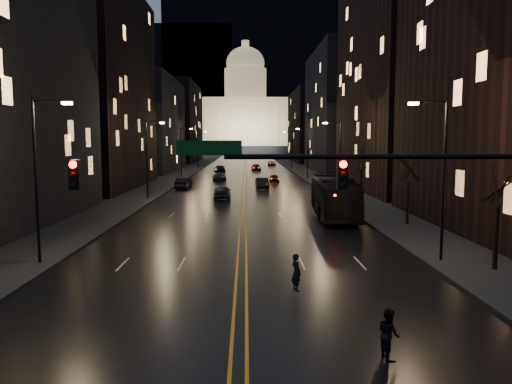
{
  "coord_description": "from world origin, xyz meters",
  "views": [
    {
      "loc": [
        0.24,
        -16.79,
        6.75
      ],
      "look_at": [
        0.79,
        10.88,
        3.88
      ],
      "focal_mm": 35.0,
      "sensor_mm": 36.0,
      "label": 1
    }
  ],
  "objects": [
    {
      "name": "oncoming_car_a",
      "position": [
        -2.5,
        40.4,
        0.81
      ],
      "size": [
        2.02,
        4.82,
        1.63
      ],
      "primitive_type": "imported",
      "rotation": [
        0.0,
        0.0,
        3.16
      ],
      "color": "black",
      "rests_on": "ground"
    },
    {
      "name": "building_left_dist",
      "position": [
        -21.0,
        140.0,
        12.0
      ],
      "size": [
        12.0,
        40.0,
        24.0
      ],
      "primitive_type": "cube",
      "color": "black",
      "rests_on": "ground"
    },
    {
      "name": "building_left_mid",
      "position": [
        -21.0,
        54.0,
        14.0
      ],
      "size": [
        12.0,
        30.0,
        28.0
      ],
      "primitive_type": "cube",
      "color": "black",
      "rests_on": "ground"
    },
    {
      "name": "mountain_ridge",
      "position": [
        40.0,
        380.0,
        65.0
      ],
      "size": [
        520.0,
        60.0,
        130.0
      ],
      "primitive_type": "cube",
      "color": "black",
      "rests_on": "ground"
    },
    {
      "name": "center_line",
      "position": [
        0.0,
        130.0,
        0.03
      ],
      "size": [
        0.62,
        320.0,
        0.01
      ],
      "primitive_type": "cube",
      "color": "orange",
      "rests_on": "road"
    },
    {
      "name": "receding_car_c",
      "position": [
        2.5,
        94.58,
        0.7
      ],
      "size": [
        2.29,
        4.97,
        1.41
      ],
      "primitive_type": "imported",
      "rotation": [
        0.0,
        0.0,
        0.07
      ],
      "color": "black",
      "rests_on": "ground"
    },
    {
      "name": "tree_right_near",
      "position": [
        13.0,
        8.0,
        4.53
      ],
      "size": [
        2.4,
        2.4,
        6.65
      ],
      "color": "black",
      "rests_on": "ground"
    },
    {
      "name": "pedestrian_b",
      "position": [
        4.64,
        -2.0,
        0.8
      ],
      "size": [
        0.57,
        0.84,
        1.59
      ],
      "primitive_type": "imported",
      "rotation": [
        0.0,
        0.0,
        1.77
      ],
      "color": "black",
      "rests_on": "ground"
    },
    {
      "name": "streetlamp_right_far",
      "position": [
        10.81,
        70.0,
        5.08
      ],
      "size": [
        2.13,
        0.25,
        9.0
      ],
      "color": "black",
      "rests_on": "ground"
    },
    {
      "name": "capitol",
      "position": [
        0.0,
        250.0,
        17.15
      ],
      "size": [
        90.0,
        50.0,
        58.5
      ],
      "color": "black",
      "rests_on": "ground"
    },
    {
      "name": "sidewalk_right",
      "position": [
        14.0,
        130.0,
        0.08
      ],
      "size": [
        8.0,
        320.0,
        0.16
      ],
      "primitive_type": "cube",
      "color": "black",
      "rests_on": "ground"
    },
    {
      "name": "building_right_dist",
      "position": [
        21.0,
        140.0,
        11.0
      ],
      "size": [
        12.0,
        40.0,
        22.0
      ],
      "primitive_type": "cube",
      "color": "black",
      "rests_on": "ground"
    },
    {
      "name": "oncoming_car_c",
      "position": [
        -4.24,
        66.61,
        0.64
      ],
      "size": [
        2.57,
        4.78,
        1.28
      ],
      "primitive_type": "imported",
      "rotation": [
        0.0,
        0.0,
        3.24
      ],
      "color": "black",
      "rests_on": "ground"
    },
    {
      "name": "streetlamp_right_dist",
      "position": [
        10.81,
        100.0,
        5.08
      ],
      "size": [
        2.13,
        0.25,
        9.0
      ],
      "color": "black",
      "rests_on": "ground"
    },
    {
      "name": "tree_right_far",
      "position": [
        13.0,
        38.0,
        4.53
      ],
      "size": [
        2.4,
        2.4,
        6.65
      ],
      "color": "black",
      "rests_on": "ground"
    },
    {
      "name": "streetlamp_left_dist",
      "position": [
        -10.81,
        100.0,
        5.08
      ],
      "size": [
        2.13,
        0.25,
        9.0
      ],
      "color": "black",
      "rests_on": "ground"
    },
    {
      "name": "sidewalk_left",
      "position": [
        -14.0,
        130.0,
        0.08
      ],
      "size": [
        8.0,
        320.0,
        0.16
      ],
      "primitive_type": "cube",
      "color": "black",
      "rests_on": "ground"
    },
    {
      "name": "streetlamp_left_mid",
      "position": [
        -10.81,
        40.0,
        5.08
      ],
      "size": [
        2.13,
        0.25,
        9.0
      ],
      "color": "black",
      "rests_on": "ground"
    },
    {
      "name": "ground",
      "position": [
        0.0,
        0.0,
        0.0
      ],
      "size": [
        900.0,
        900.0,
        0.0
      ],
      "primitive_type": "plane",
      "color": "black",
      "rests_on": "ground"
    },
    {
      "name": "streetlamp_right_near",
      "position": [
        10.81,
        10.0,
        5.08
      ],
      "size": [
        2.13,
        0.25,
        9.0
      ],
      "color": "black",
      "rests_on": "ground"
    },
    {
      "name": "receding_car_b",
      "position": [
        4.78,
        63.25,
        0.63
      ],
      "size": [
        1.54,
        3.74,
        1.27
      ],
      "primitive_type": "imported",
      "rotation": [
        0.0,
        0.0,
        0.01
      ],
      "color": "black",
      "rests_on": "ground"
    },
    {
      "name": "traffic_signal",
      "position": [
        5.91,
        -0.0,
        5.1
      ],
      "size": [
        17.29,
        0.45,
        7.0
      ],
      "color": "black",
      "rests_on": "ground"
    },
    {
      "name": "receding_car_d",
      "position": [
        7.09,
        115.2,
        0.62
      ],
      "size": [
        2.2,
        4.54,
        1.24
      ],
      "primitive_type": "imported",
      "rotation": [
        0.0,
        0.0,
        -0.03
      ],
      "color": "black",
      "rests_on": "ground"
    },
    {
      "name": "oncoming_car_d",
      "position": [
        -5.3,
        88.15,
        0.77
      ],
      "size": [
        2.82,
        5.53,
        1.54
      ],
      "primitive_type": "imported",
      "rotation": [
        0.0,
        0.0,
        3.27
      ],
      "color": "black",
      "rests_on": "ground"
    },
    {
      "name": "receding_car_a",
      "position": [
        2.5,
        52.71,
        0.76
      ],
      "size": [
        1.87,
        4.69,
        1.52
      ],
      "primitive_type": "imported",
      "rotation": [
        0.0,
        0.0,
        0.06
      ],
      "color": "black",
      "rests_on": "ground"
    },
    {
      "name": "tree_right_mid",
      "position": [
        13.0,
        22.0,
        4.53
      ],
      "size": [
        2.4,
        2.4,
        6.65
      ],
      "color": "black",
      "rests_on": "ground"
    },
    {
      "name": "oncoming_car_b",
      "position": [
        -8.5,
        52.93,
        0.79
      ],
      "size": [
        1.97,
        4.91,
        1.59
      ],
      "primitive_type": "imported",
      "rotation": [
        0.0,
        0.0,
        3.08
      ],
      "color": "black",
      "rests_on": "ground"
    },
    {
      "name": "streetlamp_left_near",
      "position": [
        -10.81,
        10.0,
        5.08
      ],
      "size": [
        2.13,
        0.25,
        9.0
      ],
      "color": "black",
      "rests_on": "ground"
    },
    {
      "name": "road",
      "position": [
        0.0,
        130.0,
        0.01
      ],
      "size": [
        20.0,
        320.0,
        0.02
      ],
      "primitive_type": "cube",
      "color": "black",
      "rests_on": "ground"
    },
    {
      "name": "building_right_tall",
      "position": [
        21.0,
        50.0,
        19.0
      ],
      "size": [
        12.0,
        30.0,
        38.0
      ],
      "primitive_type": "cube",
      "color": "black",
      "rests_on": "ground"
    },
    {
      "name": "bus",
      "position": [
        7.98,
        26.59,
        1.77
      ],
      "size": [
        3.59,
        12.82,
        3.54
      ],
      "primitive_type": "imported",
      "rotation": [
        0.0,
        0.0,
        -0.05
      ],
      "color": "black",
      "rests_on": "ground"
    },
    {
      "name": "building_left_far",
      "position": [
        -21.0,
        92.0,
        10.0
      ],
      "size": [
        12.0,
        34.0,
        20.0
      ],
      "primitive_type": "cube",
      "color": "black",
      "rests_on": "ground"
    },
    {
      "name": "streetlamp_right_mid",
      "position": [
        10.81,
        40.0,
        5.08
      ],
      "size": [
        2.13,
        0.25,
        9.0
      ],
      "color": "black",
      "rests_on": "ground"
    },
    {
      "name": "streetlamp_left_far",
      "position": [
        -10.81,
        70.0,
        5.08
      ],
      "size": [
        2.13,
        0.25,
        9.0
      ],
      "color": "black",
      "rests_on": "ground"
    },
    {
      "name": "building_right_mid",
      "position": [
        21.0,
        92.0,
        13.0
      ],
      "size": [
        12.0,
        34.0,
        26.0
      ],
      "primitive_type": "cube",
      "color": "black",
      "rests_on": "ground"
    },
    {
      "name": "pedestrian_a",
      "position": [
        2.48,
        5.0,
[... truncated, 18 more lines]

